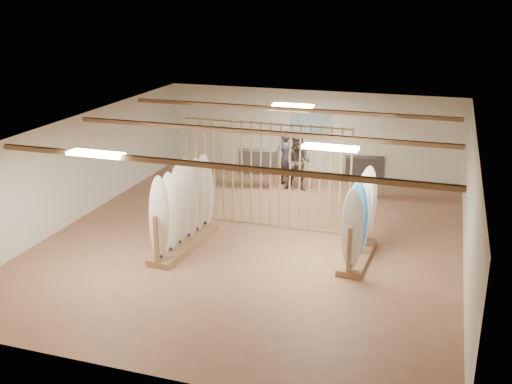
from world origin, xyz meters
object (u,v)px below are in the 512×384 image
(rack_left, at_px, (184,220))
(shopper_a, at_px, (286,154))
(clothing_rack_b, at_px, (364,169))
(rack_right, at_px, (359,233))
(clothing_rack_a, at_px, (258,162))
(shopper_b, at_px, (298,159))

(rack_left, height_order, shopper_a, rack_left)
(rack_left, distance_m, clothing_rack_b, 6.23)
(rack_right, xyz_separation_m, clothing_rack_a, (-3.81, 4.33, 0.18))
(shopper_a, distance_m, shopper_b, 0.64)
(rack_right, bearing_deg, shopper_a, 124.77)
(rack_right, distance_m, clothing_rack_b, 4.56)
(clothing_rack_a, height_order, shopper_b, shopper_b)
(rack_left, bearing_deg, rack_right, 12.68)
(rack_left, relative_size, shopper_b, 1.31)
(rack_left, xyz_separation_m, clothing_rack_a, (0.29, 4.91, 0.14))
(clothing_rack_a, distance_m, clothing_rack_b, 3.28)
(clothing_rack_b, relative_size, shopper_a, 0.66)
(rack_left, xyz_separation_m, rack_right, (4.10, 0.58, -0.04))
(shopper_a, bearing_deg, rack_right, 147.88)
(rack_right, relative_size, clothing_rack_a, 1.60)
(clothing_rack_b, bearing_deg, shopper_b, 169.77)
(rack_right, distance_m, shopper_a, 5.82)
(rack_left, relative_size, clothing_rack_b, 2.00)
(shopper_a, bearing_deg, rack_left, 105.38)
(clothing_rack_b, bearing_deg, rack_left, -135.08)
(clothing_rack_a, bearing_deg, shopper_b, -1.99)
(rack_right, height_order, clothing_rack_a, rack_right)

